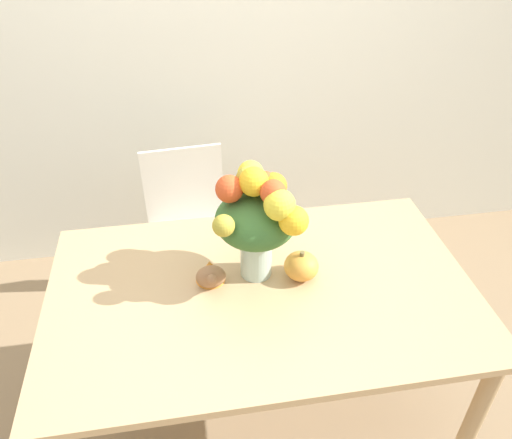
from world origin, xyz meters
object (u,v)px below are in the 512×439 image
flower_vase (257,216)px  turkey_figurine (210,273)px  pumpkin (301,266)px  dining_chair_near_window (190,233)px

flower_vase → turkey_figurine: bearing=-172.6°
pumpkin → dining_chair_near_window: pumpkin is taller
flower_vase → turkey_figurine: flower_vase is taller
flower_vase → dining_chair_near_window: size_ratio=0.50×
turkey_figurine → dining_chair_near_window: 0.81m
flower_vase → pumpkin: (0.15, -0.05, -0.20)m
flower_vase → turkey_figurine: 0.27m
pumpkin → dining_chair_near_window: bearing=117.3°
pumpkin → turkey_figurine: 0.32m
pumpkin → dining_chair_near_window: 0.91m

